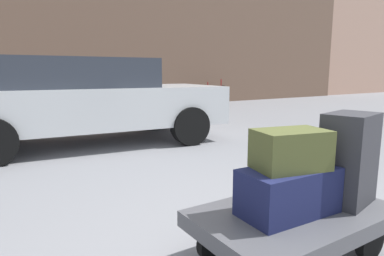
{
  "coord_description": "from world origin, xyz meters",
  "views": [
    {
      "loc": [
        -1.58,
        -1.3,
        1.18
      ],
      "look_at": [
        0.0,
        1.2,
        0.69
      ],
      "focal_mm": 30.7,
      "sensor_mm": 36.0,
      "label": 1
    }
  ],
  "objects": [
    {
      "name": "bollard_kerb_far",
      "position": [
        5.25,
        7.71,
        0.33
      ],
      "size": [
        0.22,
        0.22,
        0.66
      ],
      "primitive_type": "cylinder",
      "color": "#72665B",
      "rests_on": "ground_plane"
    },
    {
      "name": "luggage_cart",
      "position": [
        0.0,
        0.0,
        0.27
      ],
      "size": [
        1.26,
        0.76,
        0.34
      ],
      "color": "#4C4C51",
      "rests_on": "ground_plane"
    },
    {
      "name": "bollard_kerb_near",
      "position": [
        2.31,
        7.71,
        0.33
      ],
      "size": [
        0.22,
        0.22,
        0.66
      ],
      "primitive_type": "cylinder",
      "color": "#72665B",
      "rests_on": "ground_plane"
    },
    {
      "name": "building_facade_side",
      "position": [
        14.0,
        10.35,
        3.87
      ],
      "size": [
        12.0,
        1.0,
        7.73
      ],
      "primitive_type": "cube",
      "color": "tan",
      "rests_on": "ground_plane"
    },
    {
      "name": "parked_car",
      "position": [
        -0.12,
        4.26,
        0.76
      ],
      "size": [
        4.46,
        2.26,
        1.42
      ],
      "color": "silver",
      "rests_on": "ground_plane"
    },
    {
      "name": "duffel_bag_navy_stacked_top",
      "position": [
        -0.08,
        -0.01,
        0.48
      ],
      "size": [
        0.61,
        0.34,
        0.28
      ],
      "primitive_type": "cube",
      "rotation": [
        0.0,
        0.0,
        -0.04
      ],
      "color": "#191E47",
      "rests_on": "luggage_cart"
    },
    {
      "name": "bollard_kerb_mid",
      "position": [
        3.68,
        7.71,
        0.33
      ],
      "size": [
        0.22,
        0.22,
        0.66
      ],
      "primitive_type": "cylinder",
      "color": "#72665B",
      "rests_on": "ground_plane"
    },
    {
      "name": "bicycle_leaning",
      "position": [
        5.8,
        8.92,
        0.37
      ],
      "size": [
        1.76,
        0.12,
        0.96
      ],
      "color": "black",
      "rests_on": "ground_plane"
    },
    {
      "name": "duffel_bag_olive_topmost_pile",
      "position": [
        -0.08,
        -0.01,
        0.74
      ],
      "size": [
        0.47,
        0.35,
        0.24
      ],
      "primitive_type": "cube",
      "rotation": [
        0.0,
        0.0,
        -0.22
      ],
      "color": "#4C5128",
      "rests_on": "duffel_bag_navy_stacked_top"
    },
    {
      "name": "suitcase_charcoal_front_left",
      "position": [
        0.39,
        -0.09,
        0.64
      ],
      "size": [
        0.42,
        0.33,
        0.59
      ],
      "primitive_type": "cube",
      "rotation": [
        0.0,
        0.0,
        0.22
      ],
      "color": "#2D2D33",
      "rests_on": "luggage_cart"
    }
  ]
}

